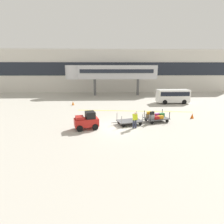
{
  "coord_description": "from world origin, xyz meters",
  "views": [
    {
      "loc": [
        -0.66,
        -16.08,
        5.37
      ],
      "look_at": [
        -0.02,
        0.07,
        1.42
      ],
      "focal_mm": 29.15,
      "sensor_mm": 36.0,
      "label": 1
    }
  ],
  "objects_px": {
    "baggage_tug": "(87,121)",
    "baggage_cart_middle": "(156,117)",
    "baggage_handler": "(135,119)",
    "safety_cone_far": "(73,103)",
    "shuttle_van": "(173,95)",
    "baggage_cart_lead": "(129,121)",
    "safety_cone_near": "(192,116)"
  },
  "relations": [
    {
      "from": "baggage_cart_middle",
      "to": "baggage_cart_lead",
      "type": "bearing_deg",
      "value": -163.79
    },
    {
      "from": "baggage_tug",
      "to": "safety_cone_far",
      "type": "bearing_deg",
      "value": 105.69
    },
    {
      "from": "baggage_tug",
      "to": "baggage_cart_lead",
      "type": "distance_m",
      "value": 4.18
    },
    {
      "from": "baggage_tug",
      "to": "safety_cone_near",
      "type": "relative_size",
      "value": 4.22
    },
    {
      "from": "baggage_cart_lead",
      "to": "baggage_handler",
      "type": "distance_m",
      "value": 1.33
    },
    {
      "from": "baggage_handler",
      "to": "safety_cone_far",
      "type": "bearing_deg",
      "value": 124.12
    },
    {
      "from": "baggage_cart_lead",
      "to": "baggage_cart_middle",
      "type": "xyz_separation_m",
      "value": [
        2.8,
        0.81,
        0.16
      ]
    },
    {
      "from": "baggage_cart_lead",
      "to": "baggage_cart_middle",
      "type": "distance_m",
      "value": 2.92
    },
    {
      "from": "baggage_cart_lead",
      "to": "baggage_cart_middle",
      "type": "height_order",
      "value": "baggage_cart_middle"
    },
    {
      "from": "baggage_tug",
      "to": "baggage_cart_lead",
      "type": "bearing_deg",
      "value": 16.0
    },
    {
      "from": "baggage_cart_middle",
      "to": "safety_cone_near",
      "type": "bearing_deg",
      "value": 14.45
    },
    {
      "from": "baggage_tug",
      "to": "baggage_cart_middle",
      "type": "xyz_separation_m",
      "value": [
        6.79,
        1.96,
        -0.24
      ]
    },
    {
      "from": "shuttle_van",
      "to": "safety_cone_far",
      "type": "bearing_deg",
      "value": -176.55
    },
    {
      "from": "baggage_cart_lead",
      "to": "baggage_handler",
      "type": "height_order",
      "value": "baggage_handler"
    },
    {
      "from": "baggage_tug",
      "to": "baggage_cart_middle",
      "type": "height_order",
      "value": "baggage_tug"
    },
    {
      "from": "baggage_handler",
      "to": "shuttle_van",
      "type": "relative_size",
      "value": 0.32
    },
    {
      "from": "baggage_tug",
      "to": "baggage_handler",
      "type": "bearing_deg",
      "value": -0.4
    },
    {
      "from": "baggage_handler",
      "to": "safety_cone_far",
      "type": "relative_size",
      "value": 2.84
    },
    {
      "from": "shuttle_van",
      "to": "safety_cone_far",
      "type": "distance_m",
      "value": 15.22
    },
    {
      "from": "baggage_cart_lead",
      "to": "safety_cone_far",
      "type": "xyz_separation_m",
      "value": [
        -7.05,
        9.72,
        -0.07
      ]
    },
    {
      "from": "baggage_tug",
      "to": "safety_cone_far",
      "type": "height_order",
      "value": "baggage_tug"
    },
    {
      "from": "baggage_tug",
      "to": "shuttle_van",
      "type": "distance_m",
      "value": 16.9
    },
    {
      "from": "baggage_tug",
      "to": "shuttle_van",
      "type": "height_order",
      "value": "shuttle_van"
    },
    {
      "from": "baggage_cart_middle",
      "to": "shuttle_van",
      "type": "relative_size",
      "value": 0.64
    },
    {
      "from": "safety_cone_near",
      "to": "safety_cone_far",
      "type": "distance_m",
      "value": 16.18
    },
    {
      "from": "baggage_cart_middle",
      "to": "shuttle_van",
      "type": "bearing_deg",
      "value": 61.57
    },
    {
      "from": "baggage_tug",
      "to": "baggage_cart_lead",
      "type": "xyz_separation_m",
      "value": [
        4.0,
        1.15,
        -0.41
      ]
    },
    {
      "from": "baggage_handler",
      "to": "baggage_cart_lead",
      "type": "bearing_deg",
      "value": 105.82
    },
    {
      "from": "baggage_tug",
      "to": "safety_cone_near",
      "type": "xyz_separation_m",
      "value": [
        11.13,
        3.08,
        -0.48
      ]
    },
    {
      "from": "safety_cone_near",
      "to": "safety_cone_far",
      "type": "height_order",
      "value": "same"
    },
    {
      "from": "baggage_handler",
      "to": "baggage_cart_middle",
      "type": "bearing_deg",
      "value": 38.92
    },
    {
      "from": "baggage_cart_middle",
      "to": "safety_cone_far",
      "type": "relative_size",
      "value": 5.61
    }
  ]
}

